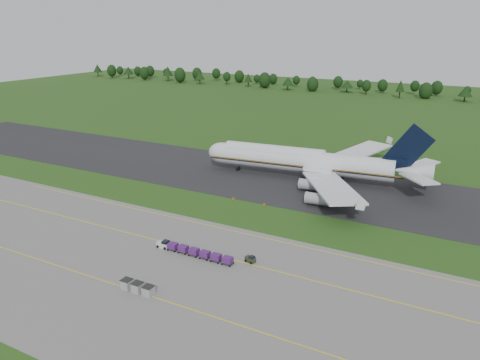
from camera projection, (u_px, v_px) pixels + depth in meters
The scene contains 10 objects.
ground at pixel (231, 211), 116.32m from camera, with size 600.00×600.00×0.00m, color #224514.
apron at pixel (143, 272), 87.86m from camera, with size 300.00×52.00×0.06m, color slate.
taxiway at pixel (276, 180), 139.73m from camera, with size 300.00×40.00×0.08m, color black.
apron_markings at pixel (165, 256), 93.72m from camera, with size 300.00×30.20×0.01m.
tree_line at pixel (373, 85), 306.59m from camera, with size 526.85×21.68×11.86m.
aircraft at pixel (307, 161), 139.33m from camera, with size 68.53×66.30×19.20m.
baggage_train at pixel (193, 251), 93.77m from camera, with size 17.78×1.61×1.55m.
utility_cart at pixel (250, 260), 91.18m from camera, with size 2.18×1.63×1.07m.
uld_row at pixel (137, 287), 80.89m from camera, with size 6.56×1.76×1.74m.
edge_markers at pixel (249, 202), 121.80m from camera, with size 9.62×0.30×0.60m.
Camera 1 is at (52.94, -94.07, 44.09)m, focal length 35.00 mm.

